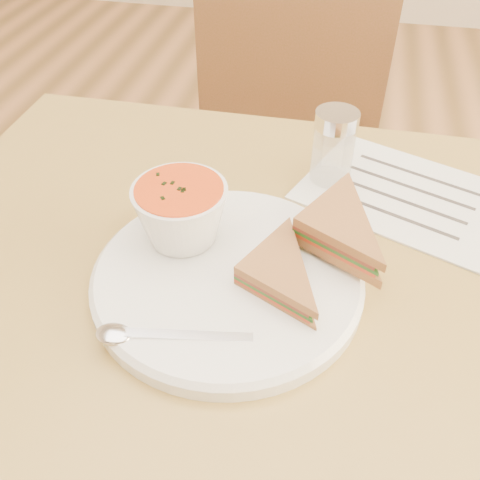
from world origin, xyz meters
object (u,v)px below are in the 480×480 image
(plate, at_px, (228,278))
(condiment_shaker, at_px, (333,147))
(soup_bowl, at_px, (181,216))
(chair_far, at_px, (264,215))
(dining_table, at_px, (284,436))

(plate, height_order, condiment_shaker, condiment_shaker)
(plate, relative_size, soup_bowl, 2.80)
(chair_far, xyz_separation_m, plate, (0.04, -0.48, 0.30))
(dining_table, xyz_separation_m, chair_far, (-0.12, 0.45, 0.08))
(dining_table, bearing_deg, chair_far, 104.36)
(chair_far, relative_size, soup_bowl, 8.45)
(dining_table, distance_m, condiment_shaker, 0.47)
(plate, bearing_deg, dining_table, 22.38)
(chair_far, bearing_deg, plate, 99.13)
(dining_table, distance_m, plate, 0.39)
(plate, xyz_separation_m, soup_bowl, (-0.06, 0.04, 0.05))
(chair_far, bearing_deg, soup_bowl, 91.37)
(plate, relative_size, condiment_shaker, 2.89)
(condiment_shaker, bearing_deg, plate, -112.68)
(dining_table, xyz_separation_m, plate, (-0.08, -0.03, 0.38))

